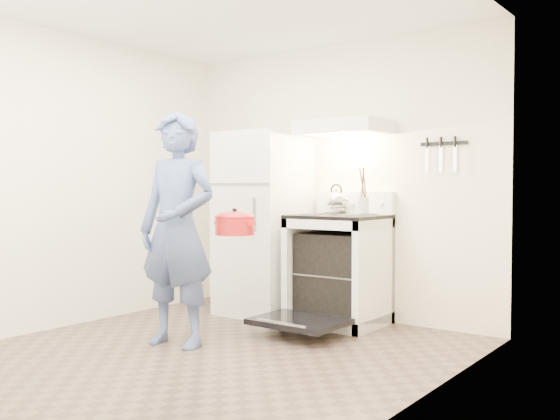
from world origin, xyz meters
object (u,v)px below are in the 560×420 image
object	(u,v)px
person	(177,229)
dutch_oven	(235,226)
stove_body	(338,271)
refrigerator	(263,223)
tea_kettle	(336,199)

from	to	relation	value
person	dutch_oven	xyz separation A→B (m)	(0.28, 0.33, 0.02)
person	dutch_oven	bearing A→B (deg)	38.54
stove_body	person	distance (m)	1.53
refrigerator	stove_body	xyz separation A→B (m)	(0.81, 0.02, -0.39)
refrigerator	person	xyz separation A→B (m)	(0.22, -1.32, 0.02)
person	stove_body	bearing A→B (deg)	55.87
stove_body	tea_kettle	distance (m)	0.66
stove_body	tea_kettle	bearing A→B (deg)	127.37
tea_kettle	person	world-z (taller)	person
refrigerator	tea_kettle	bearing A→B (deg)	15.26
refrigerator	dutch_oven	size ratio (longest dim) A/B	4.62
stove_body	dutch_oven	bearing A→B (deg)	-106.77
refrigerator	tea_kettle	size ratio (longest dim) A/B	6.35
dutch_oven	stove_body	bearing A→B (deg)	73.23
refrigerator	dutch_oven	distance (m)	1.12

